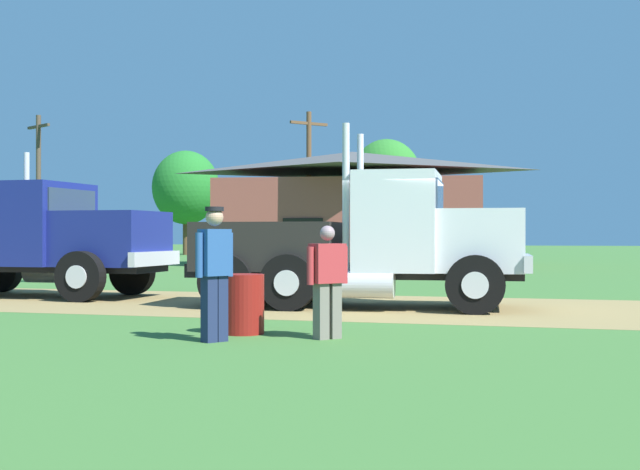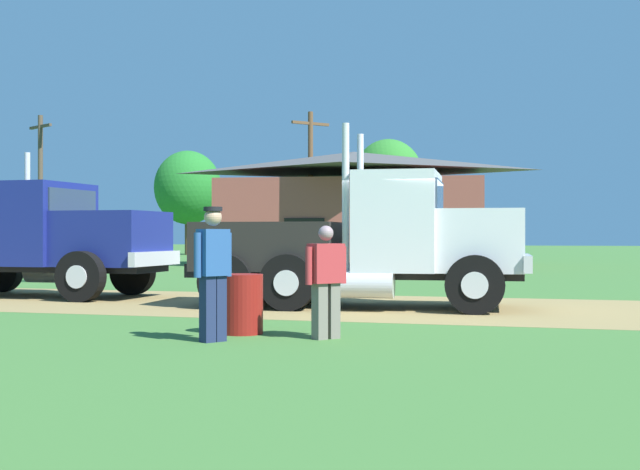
% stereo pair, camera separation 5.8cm
% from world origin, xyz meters
% --- Properties ---
extents(ground_plane, '(200.00, 200.00, 0.00)m').
position_xyz_m(ground_plane, '(0.00, 0.00, 0.00)').
color(ground_plane, '#3F6F30').
extents(dirt_track, '(120.00, 6.10, 0.01)m').
position_xyz_m(dirt_track, '(0.00, 0.00, 0.00)').
color(dirt_track, olive).
rests_on(dirt_track, ground_plane).
extents(truck_foreground_white, '(6.91, 2.97, 3.60)m').
position_xyz_m(truck_foreground_white, '(-0.41, -0.17, 1.27)').
color(truck_foreground_white, black).
rests_on(truck_foreground_white, ground_plane).
extents(truck_near_left, '(7.27, 2.69, 3.51)m').
position_xyz_m(truck_near_left, '(-8.12, 0.58, 1.30)').
color(truck_near_left, black).
rests_on(truck_near_left, ground_plane).
extents(visitor_standing_near, '(0.43, 0.51, 1.84)m').
position_xyz_m(visitor_standing_near, '(-1.22, -6.03, 1.01)').
color(visitor_standing_near, '#264C8C').
rests_on(visitor_standing_near, ground_plane).
extents(visitor_walking_mid, '(0.51, 0.54, 1.59)m').
position_xyz_m(visitor_walking_mid, '(0.18, -5.31, 0.86)').
color(visitor_walking_mid, '#B22D33').
rests_on(visitor_walking_mid, ground_plane).
extents(visitor_far_side, '(0.45, 0.46, 1.67)m').
position_xyz_m(visitor_far_side, '(-12.14, 5.83, 0.89)').
color(visitor_far_side, gold).
rests_on(visitor_far_side, ground_plane).
extents(steel_barrel, '(0.62, 0.62, 0.88)m').
position_xyz_m(steel_barrel, '(-1.17, -5.07, 0.44)').
color(steel_barrel, maroon).
rests_on(steel_barrel, ground_plane).
extents(shed_building, '(13.65, 9.65, 5.49)m').
position_xyz_m(shed_building, '(-6.16, 22.91, 2.64)').
color(shed_building, brown).
rests_on(shed_building, ground_plane).
extents(utility_pole_near, '(2.00, 1.17, 7.86)m').
position_xyz_m(utility_pole_near, '(-23.27, 22.40, 4.18)').
color(utility_pole_near, '#4D3F32').
rests_on(utility_pole_near, ground_plane).
extents(utility_pole_far, '(1.56, 1.74, 7.76)m').
position_xyz_m(utility_pole_far, '(-8.81, 24.47, 4.13)').
color(utility_pole_far, brown).
rests_on(utility_pole_far, ground_plane).
extents(tree_left, '(4.87, 4.87, 7.57)m').
position_xyz_m(tree_left, '(-22.46, 39.27, 4.88)').
color(tree_left, '#513823').
rests_on(tree_left, ground_plane).
extents(tree_mid, '(5.07, 5.07, 8.39)m').
position_xyz_m(tree_mid, '(-8.39, 42.99, 5.58)').
color(tree_mid, '#513823').
rests_on(tree_mid, ground_plane).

